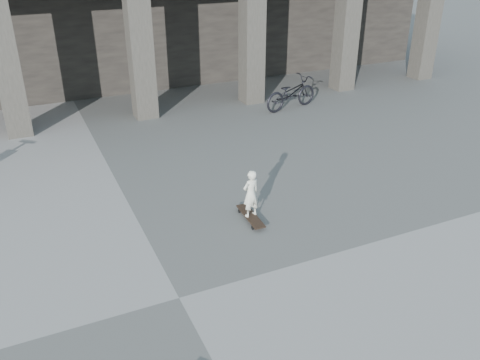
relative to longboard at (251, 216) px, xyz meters
name	(u,v)px	position (x,y,z in m)	size (l,w,h in m)	color
ground	(179,298)	(-2.04, -1.66, -0.08)	(90.00, 90.00, 0.00)	#4E4E4C
longboard	(251,216)	(0.00, 0.00, 0.00)	(0.28, 0.99, 0.10)	black
child	(251,194)	(0.00, 0.00, 0.51)	(0.35, 0.23, 0.97)	beige
bicycle	(291,93)	(4.12, 5.64, 0.43)	(0.68, 1.94, 1.02)	black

